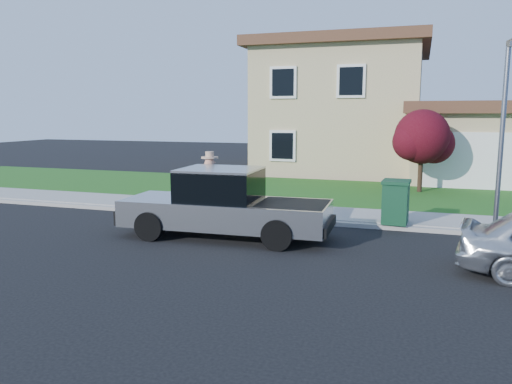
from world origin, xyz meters
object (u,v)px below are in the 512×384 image
at_px(trash_bin, 396,201).
at_px(street_lamp, 503,132).
at_px(woman, 210,188).
at_px(pickup_truck, 225,205).
at_px(ornamental_tree, 423,139).

relative_size(trash_bin, street_lamp, 0.25).
height_order(woman, street_lamp, street_lamp).
bearing_deg(street_lamp, trash_bin, 148.41).
xyz_separation_m(trash_bin, street_lamp, (2.37, -1.15, 1.97)).
height_order(trash_bin, street_lamp, street_lamp).
height_order(pickup_truck, woman, woman).
height_order(pickup_truck, street_lamp, street_lamp).
relative_size(pickup_truck, trash_bin, 4.59).
bearing_deg(pickup_truck, street_lamp, 8.69).
xyz_separation_m(pickup_truck, woman, (-1.18, 1.80, 0.14)).
distance_m(pickup_truck, ornamental_tree, 10.12).
relative_size(ornamental_tree, street_lamp, 0.67).
distance_m(trash_bin, street_lamp, 3.29).
relative_size(woman, street_lamp, 0.43).
xyz_separation_m(woman, street_lamp, (7.65, -0.55, 1.75)).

